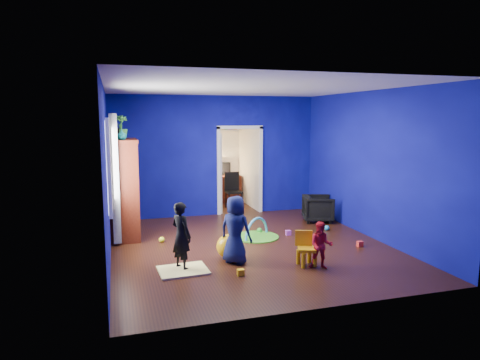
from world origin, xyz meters
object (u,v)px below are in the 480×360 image
object	(u,v)px
tv_armoire	(124,189)
hopper_ball	(229,246)
crt_tv	(126,187)
child_black	(181,236)
armchair	(318,208)
vase	(122,135)
toddler_red	(321,245)
study_desk	(225,189)
kid_chair	(307,250)
folding_chair	(234,191)
play_mat	(257,237)
child_navy	(235,230)

from	to	relation	value
tv_armoire	hopper_ball	distance (m)	2.61
crt_tv	child_black	bearing A→B (deg)	-70.57
armchair	vase	size ratio (longest dim) A/B	3.42
toddler_red	study_desk	distance (m)	5.70
child_black	kid_chair	distance (m)	2.03
hopper_ball	study_desk	bearing A→B (deg)	76.35
study_desk	crt_tv	bearing A→B (deg)	-133.46
child_black	folding_chair	size ratio (longest dim) A/B	1.18
hopper_ball	crt_tv	bearing A→B (deg)	130.74
toddler_red	study_desk	size ratio (longest dim) A/B	0.86
armchair	vase	bearing A→B (deg)	111.84
kid_chair	study_desk	distance (m)	5.51
tv_armoire	study_desk	size ratio (longest dim) A/B	2.23
crt_tv	play_mat	bearing A→B (deg)	-17.88
vase	study_desk	bearing A→B (deg)	48.91
study_desk	play_mat	bearing A→B (deg)	-94.59
vase	hopper_ball	world-z (taller)	vase
armchair	play_mat	xyz separation A→B (m)	(-1.79, -0.87, -0.29)
child_black	toddler_red	world-z (taller)	child_black
armchair	child_navy	size ratio (longest dim) A/B	0.59
child_black	hopper_ball	world-z (taller)	child_black
armchair	study_desk	bearing A→B (deg)	44.33
child_black	hopper_ball	bearing A→B (deg)	-101.02
kid_chair	hopper_ball	bearing A→B (deg)	167.87
folding_chair	kid_chair	bearing A→B (deg)	-90.58
toddler_red	kid_chair	bearing A→B (deg)	154.11
child_black	tv_armoire	distance (m)	2.36
crt_tv	tv_armoire	bearing A→B (deg)	180.00
vase	crt_tv	size ratio (longest dim) A/B	0.28
child_navy	folding_chair	world-z (taller)	child_navy
crt_tv	hopper_ball	distance (m)	2.60
child_navy	play_mat	distance (m)	1.65
armchair	play_mat	size ratio (longest dim) A/B	0.75
folding_chair	armchair	bearing A→B (deg)	-52.01
crt_tv	study_desk	bearing A→B (deg)	46.54
vase	hopper_ball	distance (m)	2.94
tv_armoire	crt_tv	bearing A→B (deg)	0.00
tv_armoire	vase	bearing A→B (deg)	-90.00
child_black	kid_chair	bearing A→B (deg)	-132.08
vase	crt_tv	bearing A→B (deg)	82.41
armchair	study_desk	distance (m)	3.22
hopper_ball	kid_chair	size ratio (longest dim) A/B	0.83
toddler_red	tv_armoire	xyz separation A→B (m)	(-2.92, 2.77, 0.60)
tv_armoire	folding_chair	xyz separation A→B (m)	(2.82, 1.97, -0.52)
toddler_red	play_mat	size ratio (longest dim) A/B	0.86
crt_tv	kid_chair	bearing A→B (deg)	-43.23
play_mat	child_black	bearing A→B (deg)	-141.24
child_black	crt_tv	xyz separation A→B (m)	(-0.77, 2.18, 0.48)
vase	child_black	bearing A→B (deg)	-66.71
child_black	vase	size ratio (longest dim) A/B	5.58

